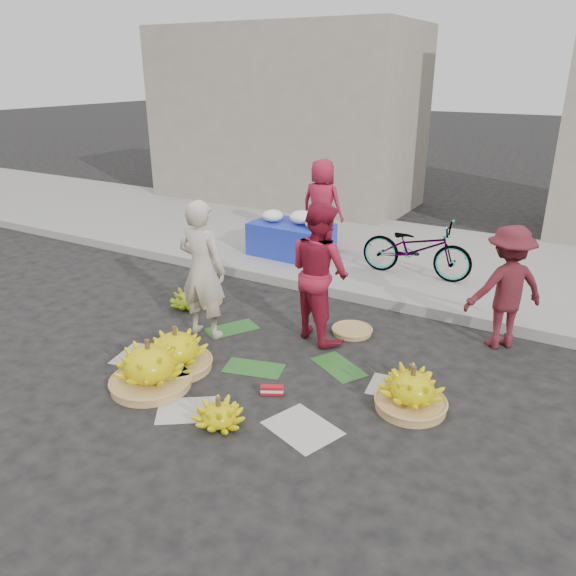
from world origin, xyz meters
The scene contains 23 objects.
ground centered at (0.00, 0.00, 0.00)m, with size 80.00×80.00×0.00m, color black.
curb centered at (0.00, 2.20, 0.07)m, with size 40.00×0.25×0.15m, color gray.
sidewalk centered at (0.00, 4.30, 0.06)m, with size 40.00×4.00×0.12m, color gray.
building_left centered at (-4.00, 7.20, 2.00)m, with size 6.00×3.00×4.00m, color gray.
newspaper_scatter centered at (0.00, -0.80, 0.00)m, with size 3.20×1.80×0.00m, color #BDB8AF, non-canonical shape.
banana_leaves centered at (-0.10, 0.20, 0.00)m, with size 2.00×1.00×0.00m, color #1C531B, non-canonical shape.
banana_bunch_0 centered at (-0.84, -0.62, 0.22)m, with size 0.88×0.88×0.51m.
banana_bunch_1 centered at (-0.81, -0.81, 0.14)m, with size 0.59×0.59×0.33m.
banana_bunch_2 centered at (-0.82, -1.05, 0.24)m, with size 0.86×0.86×0.54m.
banana_bunch_3 centered at (0.21, -1.24, 0.12)m, with size 0.59×0.59×0.30m.
banana_bunch_4 centered at (1.65, -0.09, 0.20)m, with size 0.68×0.68×0.47m.
banana_bunch_5 centered at (1.54, 0.22, 0.13)m, with size 0.48×0.48×0.30m.
banana_bunch_6 centered at (-1.82, 0.76, 0.13)m, with size 0.61×0.61×0.30m.
banana_bunch_7 centered at (-1.77, 1.02, 0.16)m, with size 0.55×0.55×0.40m.
basket_spare centered at (0.47, 1.16, 0.03)m, with size 0.49×0.49×0.06m, color #AB8147.
incense_stack centered at (0.36, -0.55, 0.05)m, with size 0.23×0.07×0.09m, color #AF1218.
vendor_cream centered at (-1.10, 0.23, 0.85)m, with size 0.62×0.41×1.70m, color beige.
vendor_red centered at (0.15, 0.88, 0.85)m, with size 0.82×0.64×1.69m, color #AB1A32.
man_striped centered at (2.12, 1.75, 0.74)m, with size 0.95×0.55×1.47m, color maroon.
flower_table centered at (-1.57, 3.20, 0.44)m, with size 1.35×0.88×0.77m.
grey_bucket centered at (-2.10, 3.27, 0.29)m, with size 0.30×0.30×0.34m, color slate.
flower_vendor centered at (-1.33, 3.84, 0.90)m, with size 0.76×0.50×1.56m, color #AB1A32.
bicycle centered at (0.58, 3.26, 0.56)m, with size 1.67×0.58×0.88m, color gray.
Camera 1 is at (2.96, -4.72, 3.10)m, focal length 35.00 mm.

